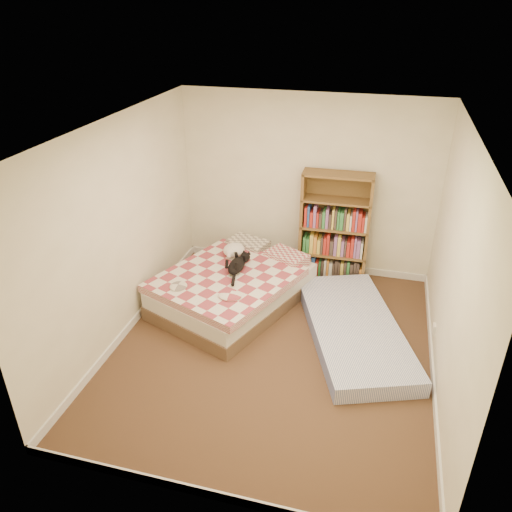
% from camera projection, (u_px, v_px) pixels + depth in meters
% --- Properties ---
extents(room, '(3.51, 4.01, 2.51)m').
position_uv_depth(room, '(274.00, 255.00, 5.14)').
color(room, '#46331E').
rests_on(room, ground).
extents(bed, '(2.00, 2.33, 0.52)m').
position_uv_depth(bed, '(234.00, 286.00, 6.44)').
color(bed, brown).
rests_on(bed, room).
extents(bookshelf, '(0.93, 0.33, 1.54)m').
position_uv_depth(bookshelf, '(334.00, 241.00, 6.87)').
color(bookshelf, brown).
rests_on(bookshelf, room).
extents(floor_mattress, '(1.66, 2.37, 0.19)m').
position_uv_depth(floor_mattress, '(354.00, 329.00, 5.85)').
color(floor_mattress, '#707DBB').
rests_on(floor_mattress, room).
extents(black_cat, '(0.29, 0.72, 0.16)m').
position_uv_depth(black_cat, '(238.00, 264.00, 6.33)').
color(black_cat, black).
rests_on(black_cat, bed).
extents(white_dog, '(0.43, 0.43, 0.15)m').
position_uv_depth(white_dog, '(234.00, 250.00, 6.66)').
color(white_dog, white).
rests_on(white_dog, bed).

